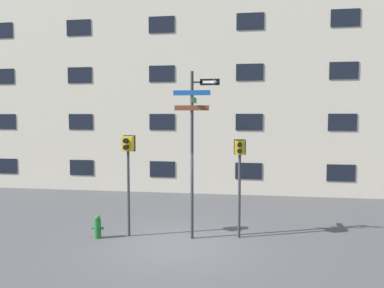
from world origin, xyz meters
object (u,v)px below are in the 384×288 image
street_sign_pole (194,139)px  pedestrian_signal_left (128,158)px  pedestrian_signal_right (240,162)px  fire_hydrant (98,227)px

street_sign_pole → pedestrian_signal_left: 2.03m
street_sign_pole → pedestrian_signal_right: size_ratio=1.68×
street_sign_pole → fire_hydrant: (-2.80, -0.36, -2.58)m
street_sign_pole → pedestrian_signal_right: street_sign_pole is taller
pedestrian_signal_right → fire_hydrant: bearing=-171.0°
pedestrian_signal_left → fire_hydrant: size_ratio=4.43×
pedestrian_signal_left → fire_hydrant: (-0.85, -0.31, -2.02)m
street_sign_pole → pedestrian_signal_right: bearing=12.4°
pedestrian_signal_right → fire_hydrant: (-4.11, -0.65, -1.91)m
pedestrian_signal_left → fire_hydrant: pedestrian_signal_left is taller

